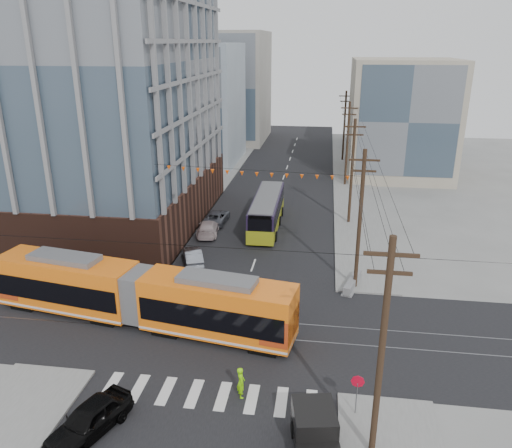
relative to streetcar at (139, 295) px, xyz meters
The scene contains 17 objects.
ground 7.60m from the streetcar, 30.77° to the right, with size 160.00×160.00×0.00m, color slate.
office_building 27.71m from the streetcar, 129.22° to the left, with size 30.00×25.00×28.60m, color #381E16.
bg_bldg_nw_near 49.92m from the streetcar, 102.52° to the left, with size 18.00×16.00×18.00m, color #8C99A5.
bg_bldg_ne_near 49.91m from the streetcar, 63.28° to the left, with size 14.00×14.00×16.00m, color gray.
bg_bldg_nw_far 69.15m from the streetcar, 96.45° to the left, with size 16.00×18.00×20.00m, color gray.
bg_bldg_ne_far 68.87m from the streetcar, 69.30° to the left, with size 16.00×16.00×14.00m, color #8C99A5.
utility_pole_near 18.03m from the streetcar, 33.38° to the right, with size 0.30×0.30×11.00m, color black.
utility_pole_far 54.42m from the streetcar, 74.21° to the left, with size 0.30×0.30×11.00m, color black.
streetcar is the anchor object (origin of this frame).
city_bus 20.97m from the streetcar, 72.58° to the left, with size 2.60×12.01×3.40m, color #1F152F, non-canonical shape.
black_sedan 10.41m from the streetcar, 83.52° to the right, with size 1.90×4.71×1.61m, color black.
parked_car_silver 10.08m from the streetcar, 84.01° to the left, with size 1.46×4.18×1.38m, color gray.
parked_car_white 16.98m from the streetcar, 87.43° to the left, with size 1.97×4.84×1.40m, color beige.
parked_car_grey 20.40m from the streetcar, 87.49° to the left, with size 2.15×4.67×1.30m, color #494C56.
pedestrian 10.48m from the streetcar, 39.24° to the right, with size 0.67×0.44×1.83m, color #80E905.
stop_sign 15.90m from the streetcar, 26.97° to the right, with size 0.69×0.69×2.27m, color red, non-canonical shape.
jersey_barrier 16.40m from the streetcar, 26.61° to the left, with size 0.82×3.65×0.73m, color slate.
Camera 1 is at (5.69, -24.78, 18.17)m, focal length 35.00 mm.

